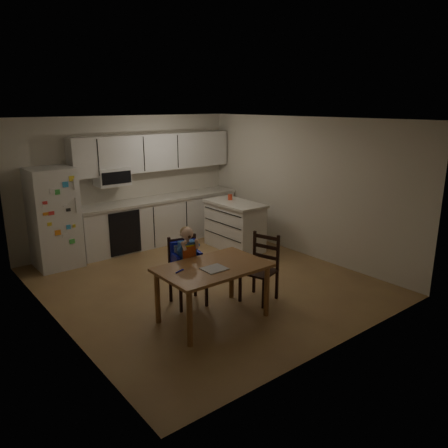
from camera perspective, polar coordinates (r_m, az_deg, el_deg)
room at (r=6.96m, az=-5.12°, el=3.25°), size 4.52×5.01×2.51m
refrigerator at (r=7.90m, az=-21.33°, el=0.74°), size 0.72×0.70×1.70m
kitchen_run at (r=8.76m, az=-8.70°, el=3.19°), size 3.37×0.62×2.15m
kitchen_island at (r=8.38m, az=1.38°, el=-0.14°), size 0.65×1.23×0.91m
red_cup at (r=8.47m, az=0.80°, el=3.54°), size 0.08×0.08×0.11m
dining_table at (r=5.57m, az=-1.48°, el=-6.46°), size 1.37×0.88×0.73m
napkin at (r=5.43m, az=-1.27°, el=-5.86°), size 0.29×0.25×0.01m
toddler_spoon at (r=5.37m, az=-5.89°, el=-6.16°), size 0.12×0.06×0.02m
chair_booster at (r=6.03m, az=-4.95°, el=-4.36°), size 0.49×0.49×1.12m
chair_side at (r=6.23m, az=5.04°, el=-5.06°), size 0.52×0.52×0.95m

